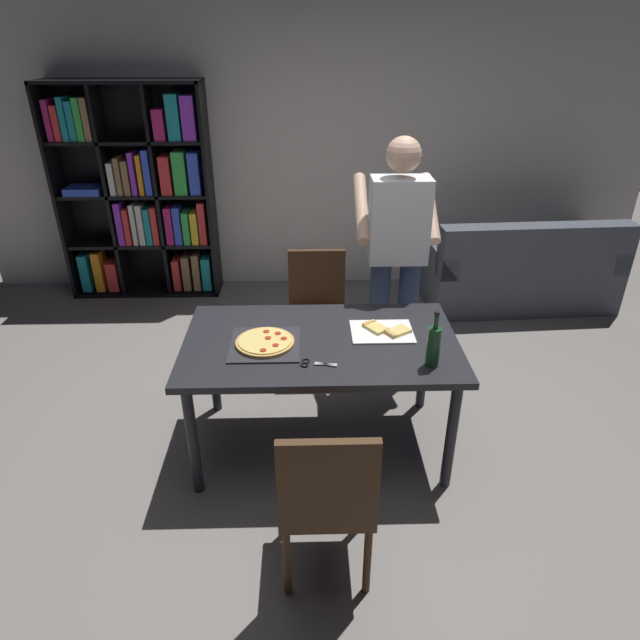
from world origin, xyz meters
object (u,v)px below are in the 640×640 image
(dining_table, at_px, (321,352))
(chair_near_camera, at_px, (327,495))
(pepperoni_pizza_on_tray, at_px, (265,343))
(chair_far_side, at_px, (317,304))
(kitchen_scissors, at_px, (313,363))
(person_serving_pizza, at_px, (396,253))
(couch, at_px, (518,273))
(wine_bottle, at_px, (434,345))
(bookshelf, at_px, (142,195))

(dining_table, bearing_deg, chair_near_camera, -90.00)
(chair_near_camera, relative_size, pepperoni_pizza_on_tray, 2.31)
(chair_far_side, bearing_deg, kitchen_scissors, -92.41)
(person_serving_pizza, bearing_deg, chair_far_side, 157.30)
(dining_table, xyz_separation_m, chair_far_side, (0.00, 0.94, -0.16))
(pepperoni_pizza_on_tray, bearing_deg, chair_near_camera, -70.73)
(chair_near_camera, distance_m, couch, 3.50)
(wine_bottle, bearing_deg, couch, 59.62)
(chair_far_side, height_order, person_serving_pizza, person_serving_pizza)
(kitchen_scissors, bearing_deg, chair_far_side, 87.59)
(dining_table, xyz_separation_m, kitchen_scissors, (-0.05, -0.25, 0.08))
(wine_bottle, bearing_deg, pepperoni_pizza_on_tray, 165.50)
(person_serving_pizza, bearing_deg, dining_table, -126.05)
(bookshelf, bearing_deg, kitchen_scissors, -59.63)
(chair_near_camera, distance_m, kitchen_scissors, 0.73)
(bookshelf, bearing_deg, dining_table, -56.17)
(kitchen_scissors, bearing_deg, bookshelf, 120.37)
(chair_near_camera, height_order, pepperoni_pizza_on_tray, chair_near_camera)
(dining_table, xyz_separation_m, chair_near_camera, (-0.00, -0.94, -0.16))
(person_serving_pizza, distance_m, pepperoni_pizza_on_tray, 1.16)
(couch, relative_size, kitchen_scissors, 8.82)
(dining_table, distance_m, bookshelf, 2.87)
(bookshelf, height_order, wine_bottle, bookshelf)
(chair_far_side, bearing_deg, wine_bottle, -64.81)
(bookshelf, height_order, kitchen_scissors, bookshelf)
(bookshelf, xyz_separation_m, kitchen_scissors, (1.54, -2.63, -0.21))
(bookshelf, distance_m, pepperoni_pizza_on_tray, 2.75)
(bookshelf, xyz_separation_m, pepperoni_pizza_on_tray, (1.28, -2.42, -0.20))
(chair_far_side, distance_m, person_serving_pizza, 0.75)
(dining_table, height_order, pepperoni_pizza_on_tray, pepperoni_pizza_on_tray)
(chair_far_side, bearing_deg, couch, 28.73)
(chair_near_camera, relative_size, couch, 0.52)
(chair_near_camera, xyz_separation_m, kitchen_scissors, (-0.05, 0.69, 0.24))
(person_serving_pizza, bearing_deg, couch, 42.54)
(chair_near_camera, distance_m, chair_far_side, 1.89)
(chair_near_camera, bearing_deg, wine_bottle, 49.10)
(chair_far_side, xyz_separation_m, bookshelf, (-1.59, 1.43, 0.45))
(chair_far_side, relative_size, couch, 0.52)
(wine_bottle, bearing_deg, chair_near_camera, -130.90)
(couch, relative_size, wine_bottle, 5.52)
(couch, bearing_deg, person_serving_pizza, -137.46)
(chair_far_side, height_order, pepperoni_pizza_on_tray, chair_far_side)
(chair_far_side, distance_m, wine_bottle, 1.40)
(kitchen_scissors, bearing_deg, chair_near_camera, -85.81)
(person_serving_pizza, bearing_deg, pepperoni_pizza_on_tray, -137.34)
(chair_near_camera, xyz_separation_m, wine_bottle, (0.58, 0.66, 0.36))
(pepperoni_pizza_on_tray, height_order, wine_bottle, wine_bottle)
(bookshelf, bearing_deg, couch, -6.30)
(bookshelf, relative_size, wine_bottle, 6.17)
(couch, xyz_separation_m, pepperoni_pizza_on_tray, (-2.22, -2.04, 0.46))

